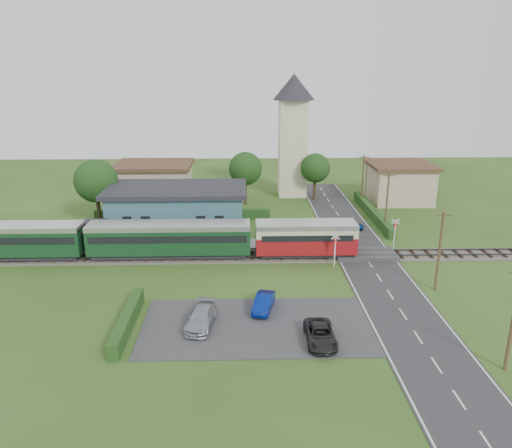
{
  "coord_description": "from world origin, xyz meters",
  "views": [
    {
      "loc": [
        -2.44,
        -45.09,
        18.38
      ],
      "look_at": [
        -1.06,
        4.0,
        2.96
      ],
      "focal_mm": 35.0,
      "sensor_mm": 36.0,
      "label": 1
    }
  ],
  "objects_px": {
    "house_west": "(154,182)",
    "car_park_dark": "(320,334)",
    "crossing_signal_far": "(395,229)",
    "pedestrian_far": "(131,237)",
    "car_on_road": "(351,225)",
    "equipment_hut": "(95,233)",
    "train": "(137,239)",
    "crossing_signal_near": "(335,245)",
    "church_tower": "(293,126)",
    "house_east": "(399,182)",
    "car_park_blue": "(264,303)",
    "station_building": "(178,209)",
    "car_park_silver": "(201,318)",
    "pedestrian_near": "(225,238)"
  },
  "relations": [
    {
      "from": "crossing_signal_near",
      "to": "car_park_dark",
      "type": "xyz_separation_m",
      "value": [
        -3.5,
        -14.09,
        -1.46
      ]
    },
    {
      "from": "church_tower",
      "to": "house_west",
      "type": "relative_size",
      "value": 1.63
    },
    {
      "from": "car_park_blue",
      "to": "car_park_dark",
      "type": "bearing_deg",
      "value": -40.25
    },
    {
      "from": "crossing_signal_far",
      "to": "crossing_signal_near",
      "type": "bearing_deg",
      "value": -146.31
    },
    {
      "from": "station_building",
      "to": "equipment_hut",
      "type": "bearing_deg",
      "value": -144.08
    },
    {
      "from": "house_east",
      "to": "pedestrian_far",
      "type": "bearing_deg",
      "value": -150.82
    },
    {
      "from": "house_east",
      "to": "pedestrian_far",
      "type": "xyz_separation_m",
      "value": [
        -34.22,
        -19.11,
        -1.39
      ]
    },
    {
      "from": "train",
      "to": "pedestrian_near",
      "type": "xyz_separation_m",
      "value": [
        8.6,
        2.42,
        -0.85
      ]
    },
    {
      "from": "house_west",
      "to": "car_park_dark",
      "type": "xyz_separation_m",
      "value": [
        17.9,
        -39.5,
        -2.11
      ]
    },
    {
      "from": "crossing_signal_near",
      "to": "car_park_blue",
      "type": "bearing_deg",
      "value": -128.51
    },
    {
      "from": "car_park_blue",
      "to": "station_building",
      "type": "bearing_deg",
      "value": 127.08
    },
    {
      "from": "house_east",
      "to": "pedestrian_near",
      "type": "distance_m",
      "value": 31.24
    },
    {
      "from": "church_tower",
      "to": "car_park_silver",
      "type": "relative_size",
      "value": 3.96
    },
    {
      "from": "equipment_hut",
      "to": "car_park_dark",
      "type": "xyz_separation_m",
      "value": [
        20.9,
        -19.7,
        -1.07
      ]
    },
    {
      "from": "train",
      "to": "crossing_signal_near",
      "type": "distance_m",
      "value": 19.45
    },
    {
      "from": "car_park_blue",
      "to": "pedestrian_far",
      "type": "relative_size",
      "value": 1.95
    },
    {
      "from": "car_park_silver",
      "to": "house_west",
      "type": "bearing_deg",
      "value": 112.99
    },
    {
      "from": "pedestrian_near",
      "to": "pedestrian_far",
      "type": "relative_size",
      "value": 0.92
    },
    {
      "from": "equipment_hut",
      "to": "church_tower",
      "type": "relative_size",
      "value": 0.14
    },
    {
      "from": "station_building",
      "to": "car_park_blue",
      "type": "height_order",
      "value": "station_building"
    },
    {
      "from": "train",
      "to": "car_park_blue",
      "type": "relative_size",
      "value": 11.6
    },
    {
      "from": "station_building",
      "to": "pedestrian_near",
      "type": "distance_m",
      "value": 8.81
    },
    {
      "from": "pedestrian_far",
      "to": "train",
      "type": "bearing_deg",
      "value": -136.09
    },
    {
      "from": "crossing_signal_near",
      "to": "crossing_signal_far",
      "type": "relative_size",
      "value": 1.0
    },
    {
      "from": "church_tower",
      "to": "equipment_hut",
      "type": "bearing_deg",
      "value": -135.25
    },
    {
      "from": "station_building",
      "to": "pedestrian_near",
      "type": "height_order",
      "value": "station_building"
    },
    {
      "from": "crossing_signal_near",
      "to": "pedestrian_near",
      "type": "distance_m",
      "value": 11.77
    },
    {
      "from": "house_east",
      "to": "pedestrian_near",
      "type": "xyz_separation_m",
      "value": [
        -24.3,
        -19.58,
        -1.47
      ]
    },
    {
      "from": "station_building",
      "to": "car_park_silver",
      "type": "height_order",
      "value": "station_building"
    },
    {
      "from": "car_on_road",
      "to": "equipment_hut",
      "type": "bearing_deg",
      "value": 123.01
    },
    {
      "from": "car_park_dark",
      "to": "equipment_hut",
      "type": "bearing_deg",
      "value": 136.86
    },
    {
      "from": "house_east",
      "to": "car_park_dark",
      "type": "xyz_separation_m",
      "value": [
        -17.1,
        -38.5,
        -2.12
      ]
    },
    {
      "from": "crossing_signal_far",
      "to": "pedestrian_near",
      "type": "xyz_separation_m",
      "value": [
        -17.9,
        0.03,
        -0.81
      ]
    },
    {
      "from": "house_east",
      "to": "car_park_blue",
      "type": "height_order",
      "value": "house_east"
    },
    {
      "from": "car_park_silver",
      "to": "car_park_blue",
      "type": "bearing_deg",
      "value": 35.92
    },
    {
      "from": "crossing_signal_far",
      "to": "car_park_blue",
      "type": "distance_m",
      "value": 20.09
    },
    {
      "from": "house_east",
      "to": "car_park_dark",
      "type": "height_order",
      "value": "house_east"
    },
    {
      "from": "crossing_signal_far",
      "to": "station_building",
      "type": "bearing_deg",
      "value": 164.37
    },
    {
      "from": "train",
      "to": "car_park_silver",
      "type": "distance_m",
      "value": 15.82
    },
    {
      "from": "station_building",
      "to": "crossing_signal_far",
      "type": "height_order",
      "value": "station_building"
    },
    {
      "from": "crossing_signal_far",
      "to": "pedestrian_far",
      "type": "height_order",
      "value": "crossing_signal_far"
    },
    {
      "from": "crossing_signal_near",
      "to": "car_park_blue",
      "type": "distance_m",
      "value": 11.71
    },
    {
      "from": "station_building",
      "to": "crossing_signal_near",
      "type": "distance_m",
      "value": 19.98
    },
    {
      "from": "church_tower",
      "to": "house_west",
      "type": "bearing_deg",
      "value": -171.47
    },
    {
      "from": "house_east",
      "to": "house_west",
      "type": "bearing_deg",
      "value": 178.36
    },
    {
      "from": "crossing_signal_far",
      "to": "car_on_road",
      "type": "bearing_deg",
      "value": 115.79
    },
    {
      "from": "car_on_road",
      "to": "pedestrian_near",
      "type": "relative_size",
      "value": 1.73
    },
    {
      "from": "equipment_hut",
      "to": "car_park_silver",
      "type": "height_order",
      "value": "equipment_hut"
    },
    {
      "from": "train",
      "to": "car_park_blue",
      "type": "distance_m",
      "value": 16.74
    },
    {
      "from": "house_west",
      "to": "church_tower",
      "type": "bearing_deg",
      "value": 8.53
    }
  ]
}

